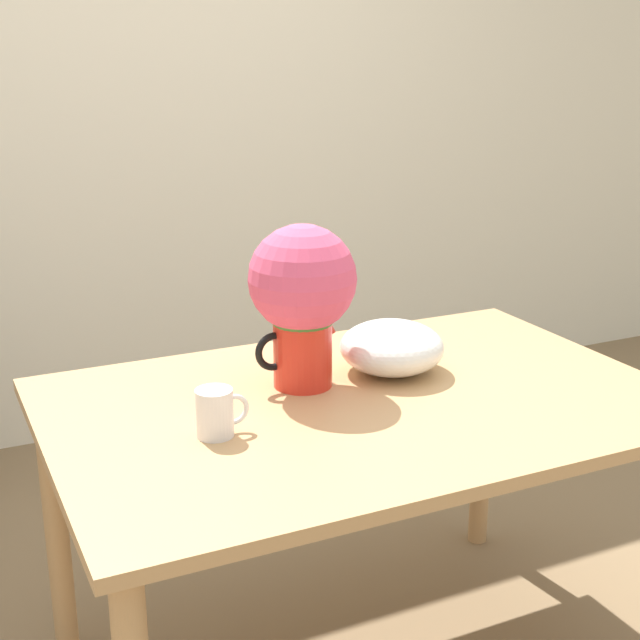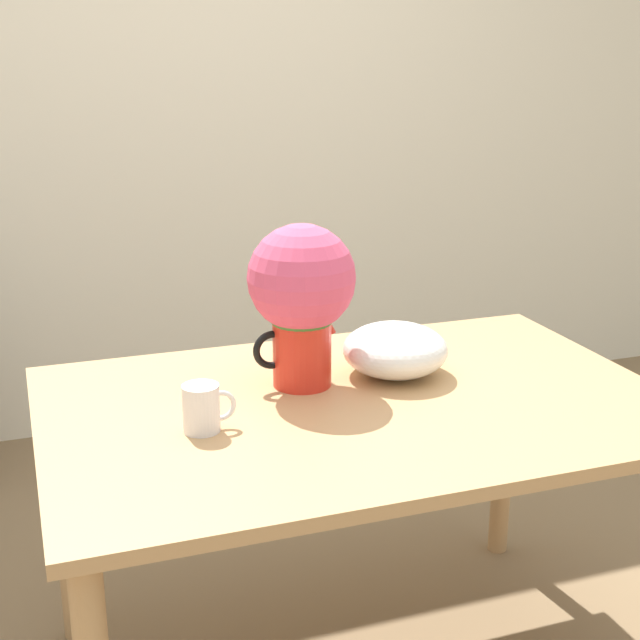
% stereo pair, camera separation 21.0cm
% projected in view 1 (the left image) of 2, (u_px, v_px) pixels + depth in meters
% --- Properties ---
extents(wall_back, '(8.00, 0.05, 2.60)m').
position_uv_depth(wall_back, '(145.00, 109.00, 3.46)').
color(wall_back, '#EDE5CC').
rests_on(wall_back, ground_plane).
extents(table, '(1.42, 0.94, 0.76)m').
position_uv_depth(table, '(362.00, 435.00, 2.08)').
color(table, tan).
rests_on(table, ground_plane).
extents(flower_vase, '(0.25, 0.25, 0.39)m').
position_uv_depth(flower_vase, '(302.00, 293.00, 2.06)').
color(flower_vase, red).
rests_on(flower_vase, table).
extents(coffee_mug, '(0.11, 0.08, 0.10)m').
position_uv_depth(coffee_mug, '(216.00, 413.00, 1.84)').
color(coffee_mug, white).
rests_on(coffee_mug, table).
extents(white_bowl, '(0.26, 0.26, 0.13)m').
position_uv_depth(white_bowl, '(392.00, 347.00, 2.20)').
color(white_bowl, white).
rests_on(white_bowl, table).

